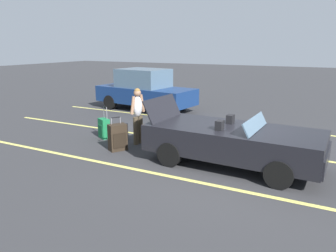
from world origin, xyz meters
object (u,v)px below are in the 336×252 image
object	(u,v)px
suitcase_large_black	(118,137)
parked_sedan_near	(145,90)
suitcase_medium_bright	(104,128)
suitcase_small_carryon	(122,132)
traveler_person	(138,113)
convertible_car	(241,143)

from	to	relation	value
suitcase_large_black	parked_sedan_near	bearing A→B (deg)	144.69
suitcase_large_black	suitcase_medium_bright	distance (m)	1.37
suitcase_large_black	suitcase_small_carryon	world-z (taller)	suitcase_large_black
suitcase_medium_bright	traveler_person	world-z (taller)	traveler_person
suitcase_large_black	parked_sedan_near	size ratio (longest dim) A/B	0.20
convertible_car	parked_sedan_near	distance (m)	7.64
traveler_person	parked_sedan_near	world-z (taller)	parked_sedan_near
suitcase_large_black	traveler_person	bearing A→B (deg)	108.93
convertible_car	traveler_person	size ratio (longest dim) A/B	2.57
suitcase_large_black	suitcase_medium_bright	bearing A→B (deg)	174.77
traveler_person	parked_sedan_near	bearing A→B (deg)	127.56
suitcase_medium_bright	traveler_person	bearing A→B (deg)	117.71
suitcase_medium_bright	suitcase_small_carryon	xyz separation A→B (m)	(0.60, 0.11, -0.06)
suitcase_large_black	traveler_person	distance (m)	0.98
convertible_car	suitcase_small_carryon	distance (m)	3.90
suitcase_large_black	parked_sedan_near	world-z (taller)	parked_sedan_near
suitcase_small_carryon	parked_sedan_near	bearing A→B (deg)	-177.37
convertible_car	parked_sedan_near	xyz separation A→B (m)	(-5.75, 5.03, 0.30)
suitcase_medium_bright	parked_sedan_near	distance (m)	4.79
suitcase_medium_bright	parked_sedan_near	world-z (taller)	parked_sedan_near
convertible_car	suitcase_medium_bright	bearing A→B (deg)	176.27
suitcase_small_carryon	traveler_person	distance (m)	0.96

